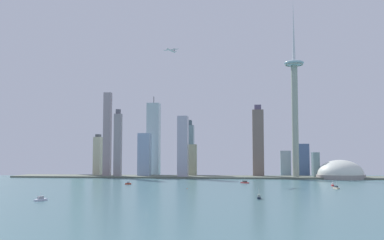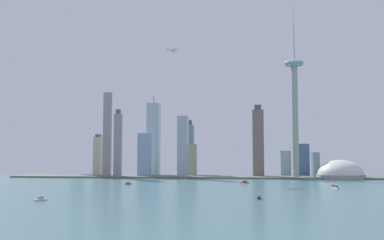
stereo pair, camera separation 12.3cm
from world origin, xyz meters
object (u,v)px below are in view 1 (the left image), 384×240
Objects in this scene: skyscraper_6 at (286,163)px; skyscraper_7 at (193,160)px; skyscraper_5 at (316,165)px; skyscraper_8 at (107,135)px; skyscraper_10 at (303,160)px; stadium_dome at (340,175)px; skyscraper_2 at (188,149)px; skyscraper_3 at (118,145)px; boat_1 at (41,199)px; skyscraper_9 at (258,142)px; skyscraper_1 at (144,155)px; boat_4 at (336,188)px; observation_tower at (295,95)px; airplane at (171,50)px; boat_2 at (245,182)px; boat_3 at (128,183)px; skyscraper_11 at (98,156)px; skyscraper_12 at (154,139)px; channel_buoy_0 at (187,188)px; skyscraper_0 at (183,147)px; boat_0 at (333,185)px; skyscraper_4 at (79,138)px; boat_5 at (259,197)px.

skyscraper_7 is at bearing -166.78° from skyscraper_6.
skyscraper_8 reaches higher than skyscraper_5.
skyscraper_10 is (234.43, 27.11, 0.58)m from skyscraper_7.
stadium_dome is 0.75× the size of skyscraper_2.
boat_1 is (44.93, -446.05, -65.97)m from skyscraper_3.
skyscraper_10 is at bearing 21.69° from skyscraper_9.
skyscraper_1 is 435.19m from boat_4.
skyscraper_5 is at bearing 10.24° from observation_tower.
airplane is (-269.73, 210.46, 253.04)m from boat_4.
boat_1 is at bearing -99.63° from skyscraper_2.
skyscraper_7 is (14.44, -44.02, -24.10)m from skyscraper_2.
skyscraper_5 is 3.09× the size of boat_2.
observation_tower reaches higher than boat_2.
skyscraper_6 is at bearing -142.61° from boat_3.
skyscraper_9 is at bearing 3.48° from skyscraper_1.
skyscraper_1 is 1.01× the size of skyscraper_11.
skyscraper_12 is 116.57× the size of channel_buoy_0.
skyscraper_0 is at bearing -164.26° from skyscraper_9.
boat_2 is 164.59m from boat_4.
skyscraper_8 is 1.02× the size of skyscraper_12.
boat_0 is at bearing -20.29° from boat_4.
skyscraper_6 is at bearing 149.77° from skyscraper_10.
skyscraper_4 is at bearing 172.55° from skyscraper_5.
stadium_dome is 1.79× the size of skyscraper_5.
channel_buoy_0 is at bearing -71.09° from skyscraper_12.
boat_0 is 0.58× the size of boat_1.
boat_0 is 237.09m from boat_5.
boat_2 is (317.96, -192.13, -42.40)m from skyscraper_11.
skyscraper_0 is 8.60× the size of boat_4.
skyscraper_8 is 61.12m from skyscraper_11.
skyscraper_10 is at bearing -1.72° from skyscraper_4.
skyscraper_4 is 1.87× the size of skyscraper_11.
skyscraper_8 is 343.77m from boat_2.
observation_tower is 5.23× the size of skyscraper_10.
observation_tower is 263.78m from skyscraper_2.
skyscraper_1 is 6.32× the size of boat_4.
boat_0 is 428.93m from boat_1.
skyscraper_0 reaches higher than skyscraper_7.
skyscraper_3 is at bearing -39.54° from skyscraper_11.
skyscraper_7 is 6.79× the size of boat_3.
skyscraper_2 is at bearing 160.30° from skyscraper_9.
skyscraper_3 is at bearing -145.57° from skyscraper_2.
skyscraper_4 is 2.48× the size of skyscraper_7.
skyscraper_9 reaches higher than boat_3.
skyscraper_9 is 1.66× the size of skyscraper_11.
skyscraper_8 reaches higher than skyscraper_7.
boat_4 is 188.43m from boat_5.
skyscraper_5 is at bearing -7.45° from skyscraper_4.
skyscraper_5 is (-43.69, 21.28, 18.03)m from stadium_dome.
skyscraper_4 is 10.21× the size of boat_2.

